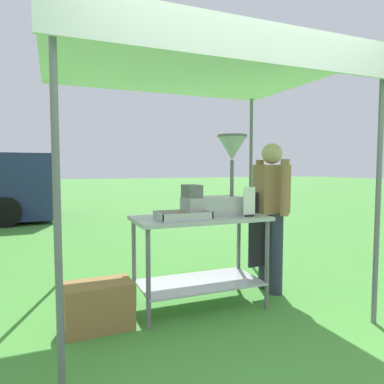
# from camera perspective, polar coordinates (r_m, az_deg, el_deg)

# --- Properties ---
(ground_plane) EXTENTS (70.00, 70.00, 0.00)m
(ground_plane) POSITION_cam_1_polar(r_m,az_deg,el_deg) (8.00, -12.41, -5.80)
(ground_plane) COLOR #478E38
(stall_canopy) EXTENTS (2.75, 2.26, 2.34)m
(stall_canopy) POSITION_cam_1_polar(r_m,az_deg,el_deg) (3.51, 0.65, 18.81)
(stall_canopy) COLOR slate
(stall_canopy) RESTS_ON ground
(donut_cart) EXTENTS (1.26, 0.64, 0.89)m
(donut_cart) POSITION_cam_1_polar(r_m,az_deg,el_deg) (3.38, 1.28, -8.10)
(donut_cart) COLOR #B7B7BC
(donut_cart) RESTS_ON ground
(donut_tray) EXTENTS (0.47, 0.30, 0.07)m
(donut_tray) POSITION_cam_1_polar(r_m,az_deg,el_deg) (3.15, -1.65, -4.05)
(donut_tray) COLOR #B7B7BC
(donut_tray) RESTS_ON donut_cart
(donut_fryer) EXTENTS (0.65, 0.29, 0.79)m
(donut_fryer) POSITION_cam_1_polar(r_m,az_deg,el_deg) (3.43, 4.30, 1.56)
(donut_fryer) COLOR #B7B7BC
(donut_fryer) RESTS_ON donut_cart
(menu_sign) EXTENTS (0.13, 0.05, 0.28)m
(menu_sign) POSITION_cam_1_polar(r_m,az_deg,el_deg) (3.36, 9.32, -1.90)
(menu_sign) COLOR black
(menu_sign) RESTS_ON donut_cart
(vendor) EXTENTS (0.45, 0.53, 1.61)m
(vendor) POSITION_cam_1_polar(r_m,az_deg,el_deg) (3.88, 12.70, -2.72)
(vendor) COLOR #2D3347
(vendor) RESTS_ON ground
(supply_crate) EXTENTS (0.57, 0.36, 0.39)m
(supply_crate) POSITION_cam_1_polar(r_m,az_deg,el_deg) (3.18, -14.97, -17.43)
(supply_crate) COLOR olive
(supply_crate) RESTS_ON ground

